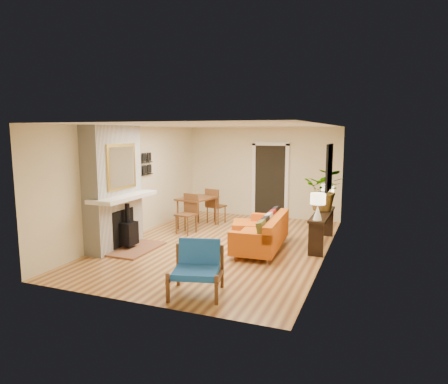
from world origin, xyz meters
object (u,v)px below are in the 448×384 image
Objects in this scene: lamp_near at (318,203)px; console_table at (322,220)px; blue_chair at (197,265)px; dining_table at (199,204)px; sofa at (264,233)px; lamp_far at (327,193)px; houseplant at (325,190)px; ottoman at (250,229)px.

console_table is at bearing 90.00° from lamp_near.
dining_table is at bearing 114.39° from blue_chair.
sofa is 2.20× the size of blue_chair.
sofa is at bearing 82.23° from blue_chair.
lamp_far is at bearing 70.45° from blue_chair.
sofa is 3.78× the size of lamp_near.
blue_chair is at bearing -111.57° from houseplant.
console_table reaches higher than ottoman.
blue_chair is 1.72× the size of lamp_far.
dining_table is 3.47m from lamp_near.
lamp_near and lamp_far have the same top height.
ottoman is 1.02× the size of houseplant.
lamp_far is at bearing 90.00° from lamp_near.
lamp_near is at bearing -23.42° from ottoman.
blue_chair is 3.01m from lamp_near.
lamp_near is (3.19, -1.29, 0.43)m from dining_table.
ottoman is 3.28m from blue_chair.
blue_chair is at bearing -86.67° from ottoman.
sofa is 0.89m from ottoman.
dining_table is (-1.75, 3.86, 0.20)m from blue_chair.
blue_chair is at bearing -65.61° from dining_table.
console_table is 1.96× the size of houseplant.
lamp_far is (1.44, 4.05, 0.63)m from blue_chair.
console_table is 0.89m from lamp_near.
lamp_far is (0.00, 0.73, 0.49)m from console_table.
lamp_far is 0.57× the size of houseplant.
lamp_near reaches higher than ottoman.
dining_table is at bearing 157.95° from lamp_near.
blue_chair is 0.98× the size of houseplant.
sofa is 2.12× the size of ottoman.
houseplant is (-0.01, -0.44, 0.13)m from lamp_far.
lamp_near is (1.09, -0.01, 0.72)m from sofa.
console_table is (1.09, 0.74, 0.23)m from sofa.
ottoman is at bearing -168.19° from houseplant.
blue_chair is 3.61m from console_table.
ottoman is at bearing -20.60° from dining_table.
console_table is (3.19, -0.55, -0.05)m from dining_table.
sofa reaches higher than console_table.
ottoman is at bearing 93.33° from blue_chair.
lamp_near is (1.44, 2.57, 0.63)m from blue_chair.
ottoman is 0.53× the size of dining_table.
blue_chair is 4.34m from lamp_far.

